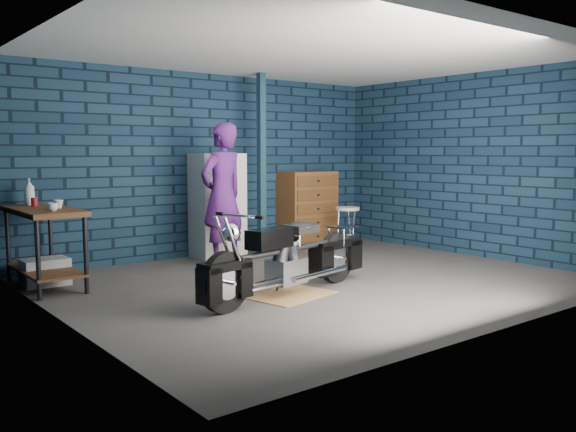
% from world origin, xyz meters
% --- Properties ---
extents(ground, '(6.00, 6.00, 0.00)m').
position_xyz_m(ground, '(0.00, 0.00, 0.00)').
color(ground, '#454341').
rests_on(ground, ground).
extents(room_walls, '(6.02, 5.01, 2.71)m').
position_xyz_m(room_walls, '(0.00, 0.55, 1.90)').
color(room_walls, '#0F2335').
rests_on(room_walls, ground).
extents(support_post, '(0.10, 0.10, 2.70)m').
position_xyz_m(support_post, '(0.55, 1.95, 1.35)').
color(support_post, '#13313D').
rests_on(support_post, ground).
extents(workbench, '(0.60, 1.40, 0.91)m').
position_xyz_m(workbench, '(-2.68, 1.69, 0.46)').
color(workbench, brown).
rests_on(workbench, ground).
extents(drip_mat, '(1.01, 0.84, 0.01)m').
position_xyz_m(drip_mat, '(-0.71, -0.35, 0.00)').
color(drip_mat, olive).
rests_on(drip_mat, ground).
extents(motorcycle, '(2.22, 1.01, 0.95)m').
position_xyz_m(motorcycle, '(-0.71, -0.35, 0.47)').
color(motorcycle, black).
rests_on(motorcycle, ground).
extents(person, '(0.79, 0.60, 1.94)m').
position_xyz_m(person, '(-0.38, 1.56, 0.97)').
color(person, '#4E1C69').
rests_on(person, ground).
extents(storage_bin, '(0.50, 0.36, 0.31)m').
position_xyz_m(storage_bin, '(-2.66, 1.79, 0.16)').
color(storage_bin, '#9A9CA2').
rests_on(storage_bin, ground).
extents(locker, '(0.71, 0.51, 1.52)m').
position_xyz_m(locker, '(-0.04, 2.23, 0.76)').
color(locker, silver).
rests_on(locker, ground).
extents(tool_chest, '(0.92, 0.51, 1.23)m').
position_xyz_m(tool_chest, '(1.69, 2.23, 0.61)').
color(tool_chest, brown).
rests_on(tool_chest, ground).
extents(shop_stool, '(0.41, 0.41, 0.69)m').
position_xyz_m(shop_stool, '(1.82, 1.43, 0.34)').
color(shop_stool, '#C0B191').
rests_on(shop_stool, ground).
extents(cup_a, '(0.14, 0.14, 0.09)m').
position_xyz_m(cup_a, '(-2.70, 1.28, 0.95)').
color(cup_a, '#C0B191').
rests_on(cup_a, workbench).
extents(cup_b, '(0.11, 0.11, 0.10)m').
position_xyz_m(cup_b, '(-2.55, 1.57, 0.96)').
color(cup_b, '#C0B191').
rests_on(cup_b, workbench).
extents(mug_red, '(0.10, 0.10, 0.10)m').
position_xyz_m(mug_red, '(-2.69, 2.00, 0.96)').
color(mug_red, maroon).
rests_on(mug_red, workbench).
extents(bottle, '(0.16, 0.16, 0.32)m').
position_xyz_m(bottle, '(-2.69, 2.20, 1.07)').
color(bottle, '#9A9CA2').
rests_on(bottle, workbench).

